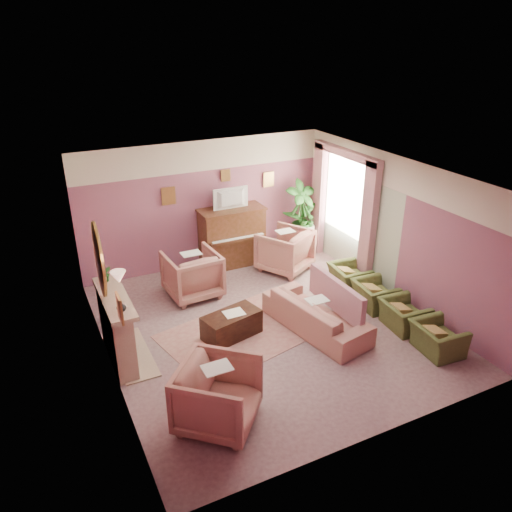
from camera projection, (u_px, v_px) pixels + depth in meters
name	position (u px, v px, depth m)	size (l,w,h in m)	color
floor	(267.00, 326.00, 9.02)	(5.50, 6.00, 0.01)	gray
ceiling	(268.00, 175.00, 7.85)	(5.50, 6.00, 0.01)	white
wall_back	(204.00, 204.00, 10.89)	(5.50, 0.02, 2.80)	#774B6C
wall_front	(382.00, 349.00, 5.99)	(5.50, 0.02, 2.80)	#774B6C
wall_left	(102.00, 290.00, 7.34)	(0.02, 6.00, 2.80)	#774B6C
wall_right	(395.00, 230.00, 9.54)	(0.02, 6.00, 2.80)	#774B6C
picture_rail_band	(202.00, 156.00, 10.43)	(5.50, 0.01, 0.65)	beige
stripe_panel	(352.00, 224.00, 10.73)	(0.01, 3.00, 2.15)	#B6C3A6
fireplace_surround	(117.00, 330.00, 7.92)	(0.30, 1.40, 1.10)	tan
fireplace_inset	(124.00, 336.00, 8.02)	(0.18, 0.72, 0.68)	black
fire_ember	(128.00, 345.00, 8.11)	(0.06, 0.54, 0.10)	#FF570A
mantel_shelf	(114.00, 298.00, 7.69)	(0.40, 1.55, 0.07)	tan
hearth	(133.00, 354.00, 8.22)	(0.55, 1.50, 0.02)	tan
mirror_frame	(99.00, 260.00, 7.35)	(0.04, 0.72, 1.20)	#B68B46
mirror_glass	(101.00, 260.00, 7.36)	(0.01, 0.60, 1.06)	silver
sconce_shade	(118.00, 277.00, 6.45)	(0.20, 0.20, 0.16)	#FFC2A2
piano	(232.00, 237.00, 11.14)	(1.40, 0.60, 1.30)	#4B2918
piano_keyshelf	(238.00, 240.00, 10.82)	(1.30, 0.12, 0.06)	#4B2918
piano_keys	(238.00, 238.00, 10.81)	(1.20, 0.08, 0.02)	white
piano_top	(231.00, 209.00, 10.86)	(1.45, 0.65, 0.04)	#4B2918
television	(232.00, 197.00, 10.70)	(0.80, 0.12, 0.48)	black
print_back_left	(169.00, 196.00, 10.40)	(0.30, 0.03, 0.38)	#B68B46
print_back_right	(268.00, 179.00, 11.31)	(0.26, 0.03, 0.34)	#B68B46
print_back_mid	(226.00, 175.00, 10.80)	(0.22, 0.03, 0.26)	#B68B46
print_left_wall	(120.00, 308.00, 6.24)	(0.03, 0.28, 0.36)	#B68B46
window_blind	(346.00, 193.00, 10.66)	(0.03, 1.40, 1.80)	beige
curtain_left	(368.00, 225.00, 10.04)	(0.16, 0.34, 2.60)	#A36774
curtain_right	(319.00, 199.00, 11.54)	(0.16, 0.34, 2.60)	#A36774
pelmet	(346.00, 153.00, 10.27)	(0.16, 2.20, 0.16)	#A36774
mantel_plant	(107.00, 274.00, 8.08)	(0.16, 0.16, 0.28)	#225A1E
mantel_vase	(121.00, 307.00, 7.24)	(0.16, 0.16, 0.16)	beige
area_rug	(238.00, 334.00, 8.78)	(2.50, 1.80, 0.01)	#A46C62
coffee_table	(232.00, 325.00, 8.64)	(1.00, 0.50, 0.45)	black
table_paper	(234.00, 313.00, 8.57)	(0.35, 0.28, 0.01)	white
sofa	(316.00, 309.00, 8.76)	(0.70, 2.09, 0.84)	#AF7465
sofa_throw	(336.00, 295.00, 8.85)	(0.11, 1.58, 0.58)	#A36774
floral_armchair_left	(192.00, 272.00, 9.86)	(0.99, 0.99, 1.03)	#AF7465
floral_armchair_right	(285.00, 248.00, 10.92)	(0.99, 0.99, 1.03)	#AF7465
floral_armchair_front	(218.00, 393.00, 6.61)	(0.99, 0.99, 1.03)	#AF7465
olive_chair_a	(438.00, 334.00, 8.18)	(0.55, 0.79, 0.68)	#465125
olive_chair_b	(404.00, 311.00, 8.85)	(0.55, 0.79, 0.68)	#465125
olive_chair_c	(375.00, 291.00, 9.52)	(0.55, 0.79, 0.68)	#465125
olive_chair_d	(349.00, 274.00, 10.18)	(0.55, 0.79, 0.68)	#465125
side_table	(303.00, 239.00, 11.80)	(0.52, 0.52, 0.70)	white
side_plant_big	(304.00, 219.00, 11.58)	(0.30, 0.30, 0.34)	#225A1E
side_plant_small	(310.00, 221.00, 11.56)	(0.16, 0.16, 0.28)	#225A1E
palm_pot	(299.00, 246.00, 11.90)	(0.34, 0.34, 0.34)	brown
palm_plant	(301.00, 211.00, 11.53)	(0.76, 0.76, 1.44)	#225A1E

